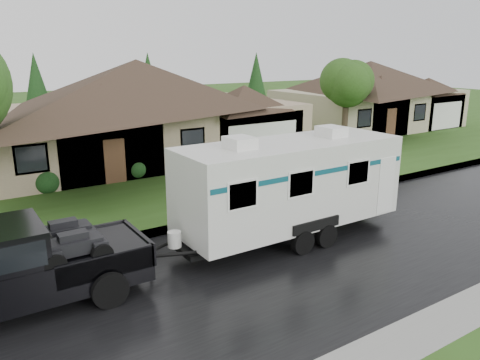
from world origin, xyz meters
The scene contains 10 objects.
ground centered at (0.00, 0.00, 0.00)m, with size 140.00×140.00×0.00m, color #2E5019.
road centered at (0.00, -2.00, 0.01)m, with size 140.00×8.00×0.01m, color black.
curb centered at (0.00, 2.25, 0.07)m, with size 140.00×0.50×0.15m, color gray.
lawn centered at (0.00, 15.00, 0.07)m, with size 140.00×26.00×0.15m, color #2E5019.
house_main centered at (2.29, 13.84, 3.59)m, with size 19.44×10.80×6.90m.
house_neighbor centered at (22.27, 14.34, 3.32)m, with size 15.12×9.72×6.45m.
tree_right_green centered at (14.51, 9.71, 4.13)m, with size 3.47×3.47×5.74m.
shrub_row centered at (2.00, 9.30, 0.65)m, with size 13.60×1.00×1.00m.
pickup_truck centered at (-7.25, -0.50, 1.19)m, with size 6.66×2.53×2.22m.
travel_trailer centered at (1.57, -0.50, 1.96)m, with size 8.21×2.89×3.69m.
Camera 1 is at (-8.04, -12.13, 6.16)m, focal length 35.00 mm.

